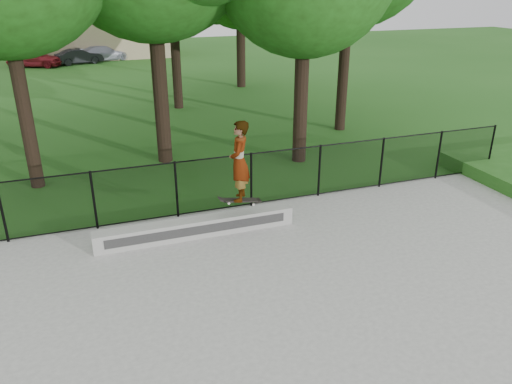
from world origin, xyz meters
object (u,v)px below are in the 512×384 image
grind_ledge (197,227)px  car_b (79,56)px  car_c (103,53)px  car_a (35,58)px  skater_airborne (239,162)px

grind_ledge → car_b: size_ratio=1.59×
grind_ledge → car_c: bearing=90.0°
car_a → car_c: car_a is taller
car_a → car_b: 3.04m
car_a → skater_airborne: size_ratio=1.84×
grind_ledge → car_a: 29.46m
car_c → car_a: bearing=89.1°
car_a → car_b: car_a is taller
grind_ledge → car_b: (-1.78, 29.44, 0.26)m
grind_ledge → car_b: bearing=93.5°
car_b → car_c: 2.10m
car_b → skater_airborne: size_ratio=1.48×
car_a → car_b: size_ratio=1.25×
car_a → skater_airborne: bearing=-144.1°
car_a → car_c: 5.02m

